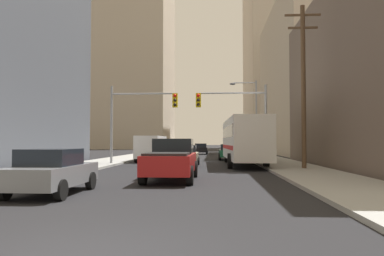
# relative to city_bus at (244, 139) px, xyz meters

# --- Properties ---
(sidewalk_left) EXTENTS (3.80, 160.00, 0.15)m
(sidewalk_left) POSITION_rel_city_bus_xyz_m (-11.30, 27.66, -1.85)
(sidewalk_left) COLOR #9E9E99
(sidewalk_left) RESTS_ON ground
(sidewalk_right) EXTENTS (3.80, 160.00, 0.15)m
(sidewalk_right) POSITION_rel_city_bus_xyz_m (2.92, 27.66, -1.85)
(sidewalk_right) COLOR #9E9E99
(sidewalk_right) RESTS_ON ground
(city_bus) EXTENTS (2.89, 11.58, 3.40)m
(city_bus) POSITION_rel_city_bus_xyz_m (0.00, 0.00, 0.00)
(city_bus) COLOR silver
(city_bus) RESTS_ON ground
(pickup_truck_red) EXTENTS (2.20, 5.41, 1.90)m
(pickup_truck_red) POSITION_rel_city_bus_xyz_m (-4.13, -10.91, -1.00)
(pickup_truck_red) COLOR maroon
(pickup_truck_red) RESTS_ON ground
(cargo_van_white) EXTENTS (2.16, 5.23, 2.26)m
(cargo_van_white) POSITION_rel_city_bus_xyz_m (-7.75, 4.66, -0.64)
(cargo_van_white) COLOR white
(cargo_van_white) RESTS_ON ground
(sedan_grey) EXTENTS (1.95, 4.20, 1.52)m
(sedan_grey) POSITION_rel_city_bus_xyz_m (-7.61, -15.66, -1.16)
(sedan_grey) COLOR slate
(sedan_grey) RESTS_ON ground
(sedan_beige) EXTENTS (1.95, 4.23, 1.52)m
(sedan_beige) POSITION_rel_city_bus_xyz_m (-4.31, -0.98, -1.16)
(sedan_beige) COLOR #C6B793
(sedan_beige) RESTS_ON ground
(sedan_green) EXTENTS (1.95, 4.25, 1.52)m
(sedan_green) POSITION_rel_city_bus_xyz_m (-0.83, 8.70, -1.16)
(sedan_green) COLOR #195938
(sedan_green) RESTS_ON ground
(sedan_blue) EXTENTS (1.95, 4.24, 1.52)m
(sedan_blue) POSITION_rel_city_bus_xyz_m (-7.62, 19.88, -1.16)
(sedan_blue) COLOR navy
(sedan_blue) RESTS_ON ground
(sedan_black) EXTENTS (1.95, 4.25, 1.52)m
(sedan_black) POSITION_rel_city_bus_xyz_m (-4.14, 24.72, -1.16)
(sedan_black) COLOR black
(sedan_black) RESTS_ON ground
(traffic_signal_near_left) EXTENTS (5.13, 0.44, 6.00)m
(traffic_signal_near_left) POSITION_rel_city_bus_xyz_m (-7.76, 0.01, 2.18)
(traffic_signal_near_left) COLOR gray
(traffic_signal_near_left) RESTS_ON ground
(traffic_signal_near_right) EXTENTS (5.28, 0.44, 6.00)m
(traffic_signal_near_right) POSITION_rel_city_bus_xyz_m (-0.69, 0.01, 2.18)
(traffic_signal_near_right) COLOR gray
(traffic_signal_near_right) RESTS_ON ground
(utility_pole_right) EXTENTS (2.20, 0.28, 10.23)m
(utility_pole_right) POSITION_rel_city_bus_xyz_m (3.30, -4.58, 3.46)
(utility_pole_right) COLOR brown
(utility_pole_right) RESTS_ON ground
(street_lamp_right) EXTENTS (2.56, 0.32, 7.50)m
(street_lamp_right) POSITION_rel_city_bus_xyz_m (1.30, 7.23, 2.63)
(street_lamp_right) COLOR gray
(street_lamp_right) RESTS_ON ground
(building_left_far_tower) EXTENTS (24.75, 24.50, 72.93)m
(building_left_far_tower) POSITION_rel_city_bus_xyz_m (-26.28, 68.27, 34.54)
(building_left_far_tower) COLOR #B7A893
(building_left_far_tower) RESTS_ON ground
(building_right_mid_block) EXTENTS (18.04, 28.77, 20.78)m
(building_right_mid_block) POSITION_rel_city_bus_xyz_m (15.05, 25.37, 8.46)
(building_right_mid_block) COLOR #B7A893
(building_right_mid_block) RESTS_ON ground
(building_right_far_highrise) EXTENTS (25.55, 29.18, 50.02)m
(building_right_far_highrise) POSITION_rel_city_bus_xyz_m (18.87, 66.96, 23.08)
(building_right_far_highrise) COLOR #B7A893
(building_right_far_highrise) RESTS_ON ground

